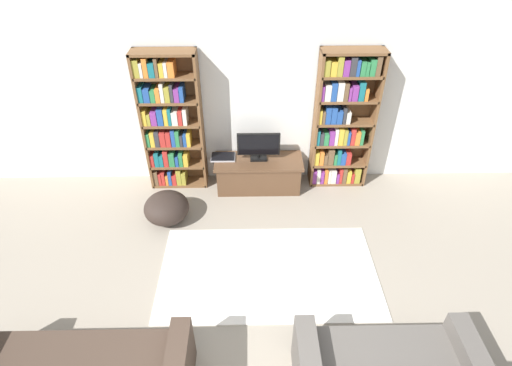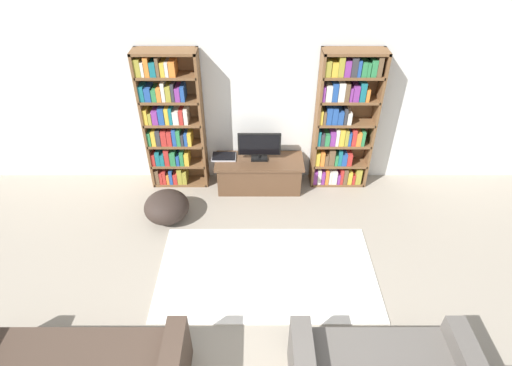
% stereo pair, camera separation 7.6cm
% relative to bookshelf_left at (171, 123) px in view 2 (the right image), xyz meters
% --- Properties ---
extents(wall_back, '(8.80, 0.06, 2.60)m').
position_rel_bookshelf_left_xyz_m(wall_back, '(1.18, 0.18, 0.28)').
color(wall_back, silver).
rests_on(wall_back, ground_plane).
extents(bookshelf_left, '(0.84, 0.30, 2.05)m').
position_rel_bookshelf_left_xyz_m(bookshelf_left, '(0.00, 0.00, 0.00)').
color(bookshelf_left, brown).
rests_on(bookshelf_left, ground_plane).
extents(bookshelf_right, '(0.84, 0.30, 2.05)m').
position_rel_bookshelf_left_xyz_m(bookshelf_right, '(2.42, -0.00, -0.00)').
color(bookshelf_right, brown).
rests_on(bookshelf_right, ground_plane).
extents(tv_stand, '(1.29, 0.53, 0.48)m').
position_rel_bookshelf_left_xyz_m(tv_stand, '(1.25, -0.14, -0.78)').
color(tv_stand, brown).
rests_on(tv_stand, ground_plane).
extents(television, '(0.62, 0.16, 0.43)m').
position_rel_bookshelf_left_xyz_m(television, '(1.25, -0.11, -0.32)').
color(television, black).
rests_on(television, tv_stand).
extents(laptop, '(0.35, 0.25, 0.03)m').
position_rel_bookshelf_left_xyz_m(laptop, '(0.73, -0.06, -0.53)').
color(laptop, '#B7B7BC').
rests_on(laptop, tv_stand).
extents(area_rug, '(2.57, 1.44, 0.02)m').
position_rel_bookshelf_left_xyz_m(area_rug, '(1.33, -1.83, -1.01)').
color(area_rug, white).
rests_on(area_rug, ground_plane).
extents(beanbag_ottoman, '(0.61, 0.61, 0.40)m').
position_rel_bookshelf_left_xyz_m(beanbag_ottoman, '(-0.01, -0.86, -0.82)').
color(beanbag_ottoman, '#2D231E').
rests_on(beanbag_ottoman, ground_plane).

